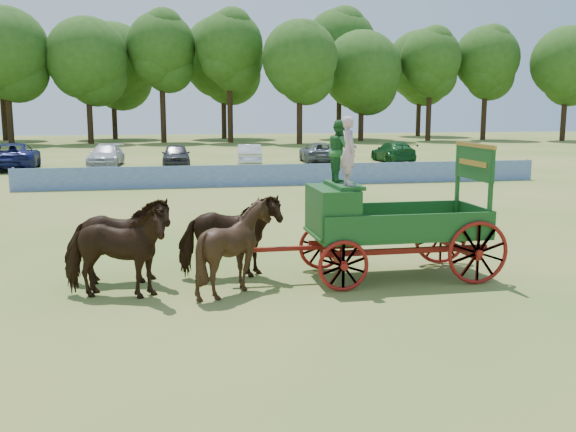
% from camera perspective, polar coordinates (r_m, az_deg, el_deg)
% --- Properties ---
extents(ground, '(160.00, 160.00, 0.00)m').
position_cam_1_polar(ground, '(15.07, 17.38, -5.38)').
color(ground, '#A08B48').
rests_on(ground, ground).
extents(horse_lead_left, '(2.43, 1.53, 1.90)m').
position_cam_1_polar(horse_lead_left, '(13.20, -15.14, -3.12)').
color(horse_lead_left, black).
rests_on(horse_lead_left, ground).
extents(horse_lead_right, '(2.28, 1.08, 1.90)m').
position_cam_1_polar(horse_lead_right, '(14.28, -14.83, -2.16)').
color(horse_lead_right, black).
rests_on(horse_lead_right, ground).
extents(horse_wheel_left, '(1.75, 1.57, 1.91)m').
position_cam_1_polar(horse_wheel_left, '(13.23, -4.72, -2.78)').
color(horse_wheel_left, black).
rests_on(horse_wheel_left, ground).
extents(horse_wheel_right, '(2.26, 1.05, 1.90)m').
position_cam_1_polar(horse_wheel_right, '(14.31, -5.20, -1.85)').
color(horse_wheel_right, black).
rests_on(horse_wheel_right, ground).
extents(farm_dray, '(6.00, 2.00, 3.61)m').
position_cam_1_polar(farm_dray, '(14.29, 7.01, 0.50)').
color(farm_dray, maroon).
rests_on(farm_dray, ground).
extents(sponsor_banner, '(26.00, 0.08, 1.05)m').
position_cam_1_polar(sponsor_banner, '(31.54, 0.18, 3.69)').
color(sponsor_banner, '#1B4292').
rests_on(sponsor_banner, ground).
extents(parked_cars, '(36.61, 6.97, 1.63)m').
position_cam_1_polar(parked_cars, '(42.84, -12.92, 5.30)').
color(parked_cars, silver).
rests_on(parked_cars, ground).
extents(treeline, '(89.61, 23.62, 15.56)m').
position_cam_1_polar(treeline, '(74.13, -9.54, 13.90)').
color(treeline, '#382314').
rests_on(treeline, ground).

